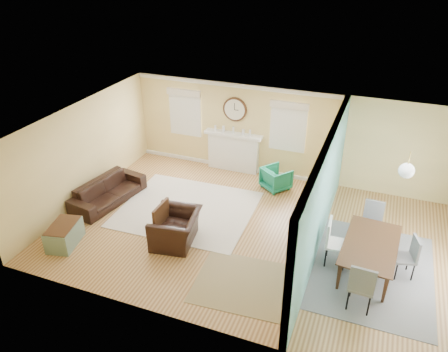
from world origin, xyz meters
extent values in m
plane|color=brown|center=(0.00, 0.00, 0.00)|extent=(9.00, 9.00, 0.00)
cube|color=tan|center=(0.00, 3.00, 1.30)|extent=(9.00, 0.02, 2.60)
cube|color=tan|center=(0.00, -3.00, 1.30)|extent=(9.00, 0.02, 2.60)
cube|color=tan|center=(-4.50, 0.00, 1.30)|extent=(0.02, 6.00, 2.60)
cube|color=white|center=(0.00, 0.00, 2.60)|extent=(9.00, 6.00, 0.02)
cube|color=tan|center=(1.50, 1.40, 1.30)|extent=(0.12, 3.20, 2.60)
cube|color=tan|center=(1.50, -2.50, 1.30)|extent=(0.12, 1.00, 2.60)
cube|color=tan|center=(1.50, -1.10, 2.40)|extent=(0.12, 1.80, 0.40)
cube|color=white|center=(1.43, -0.20, 1.10)|extent=(0.04, 0.12, 2.20)
cube|color=white|center=(1.43, -2.00, 1.10)|extent=(0.04, 0.12, 2.20)
cube|color=white|center=(1.43, -1.10, 2.20)|extent=(0.04, 1.92, 0.12)
cube|color=#6DC6C1|center=(1.57, 0.00, 1.30)|extent=(0.02, 6.00, 2.60)
cube|color=white|center=(-1.50, 2.88, 0.55)|extent=(1.50, 0.24, 1.10)
cube|color=white|center=(-1.50, 2.85, 1.13)|extent=(1.70, 0.30, 0.08)
cube|color=black|center=(-1.50, 2.98, 0.50)|extent=(0.85, 0.02, 0.75)
cube|color=gold|center=(-1.50, 2.87, 0.42)|extent=(0.85, 0.02, 0.62)
cylinder|color=#4E2F1F|center=(-1.50, 2.97, 1.85)|extent=(0.70, 0.06, 0.70)
cylinder|color=silver|center=(-1.50, 2.94, 1.85)|extent=(0.60, 0.01, 0.60)
cube|color=black|center=(-1.50, 2.93, 1.95)|extent=(0.02, 0.01, 0.20)
cube|color=black|center=(-1.44, 2.93, 1.85)|extent=(0.12, 0.01, 0.02)
cube|color=white|center=(-3.05, 2.98, 1.55)|extent=(0.90, 0.03, 1.30)
cube|color=white|center=(-3.05, 2.95, 1.55)|extent=(1.00, 0.04, 1.40)
cube|color=beige|center=(-3.05, 2.91, 2.18)|extent=(1.05, 0.10, 0.18)
cube|color=white|center=(0.05, 2.98, 1.55)|extent=(0.90, 0.03, 1.30)
cube|color=white|center=(0.05, 2.95, 1.55)|extent=(1.00, 0.04, 1.40)
cube|color=beige|center=(0.05, 2.91, 2.18)|extent=(1.05, 0.10, 0.18)
cylinder|color=gold|center=(3.00, 0.00, 2.45)|extent=(0.02, 0.02, 0.30)
sphere|color=white|center=(3.00, 0.00, 2.20)|extent=(0.30, 0.30, 0.30)
cube|color=beige|center=(-1.83, 0.38, 0.01)|extent=(3.35, 2.93, 0.02)
cube|color=#938159|center=(0.45, -1.70, 0.01)|extent=(2.13, 1.79, 0.01)
cube|color=slate|center=(2.66, -0.38, 0.01)|extent=(2.55, 3.18, 0.01)
imported|color=black|center=(-3.90, -0.01, 0.31)|extent=(1.16, 2.21, 0.61)
imported|color=black|center=(-1.47, -0.94, 0.37)|extent=(1.15, 1.27, 0.73)
imported|color=#12774A|center=(-0.02, 2.23, 0.31)|extent=(0.94, 0.95, 0.62)
cube|color=slate|center=(-3.76, -1.90, 0.24)|extent=(0.72, 0.98, 0.49)
cube|color=#4E2F1F|center=(-3.76, -1.90, 0.50)|extent=(0.68, 0.93, 0.02)
cube|color=#8E6240|center=(1.21, 1.21, 0.40)|extent=(0.45, 1.35, 0.80)
cube|color=#4E2F1F|center=(0.98, 0.80, 0.55)|extent=(0.01, 0.36, 0.22)
cube|color=#4E2F1F|center=(0.98, 0.80, 0.28)|extent=(0.01, 0.36, 0.22)
cube|color=#4E2F1F|center=(0.98, 1.21, 0.55)|extent=(0.01, 0.36, 0.22)
cube|color=#4E2F1F|center=(0.98, 1.21, 0.28)|extent=(0.01, 0.36, 0.22)
cube|color=#4E2F1F|center=(0.98, 1.61, 0.55)|extent=(0.01, 0.36, 0.22)
cube|color=#4E2F1F|center=(0.98, 1.61, 0.28)|extent=(0.01, 0.36, 0.22)
imported|color=black|center=(1.19, 1.21, 1.08)|extent=(0.26, 0.98, 0.56)
cylinder|color=white|center=(1.14, 0.12, 0.25)|extent=(0.34, 0.34, 0.50)
imported|color=#337F33|center=(1.14, 0.12, 0.68)|extent=(0.36, 0.32, 0.37)
imported|color=#4E2F1F|center=(2.66, -0.38, 0.33)|extent=(1.16, 1.93, 0.65)
cube|color=slate|center=(2.58, 0.64, 0.46)|extent=(0.44, 0.44, 0.05)
cube|color=slate|center=(2.58, 0.64, 0.72)|extent=(0.43, 0.06, 0.51)
cylinder|color=black|center=(2.76, 0.81, 0.21)|extent=(0.03, 0.03, 0.43)
cylinder|color=black|center=(2.75, 0.47, 0.21)|extent=(0.03, 0.03, 0.43)
cylinder|color=black|center=(2.41, 0.82, 0.21)|extent=(0.03, 0.03, 0.43)
cylinder|color=black|center=(2.40, 0.47, 0.21)|extent=(0.03, 0.03, 0.43)
cube|color=slate|center=(2.57, -1.50, 0.49)|extent=(0.48, 0.48, 0.05)
cube|color=slate|center=(2.57, -1.50, 0.76)|extent=(0.46, 0.07, 0.54)
cylinder|color=black|center=(2.38, -1.68, 0.23)|extent=(0.03, 0.03, 0.46)
cylinder|color=black|center=(2.40, -1.31, 0.23)|extent=(0.03, 0.03, 0.46)
cylinder|color=black|center=(2.75, -1.70, 0.23)|extent=(0.03, 0.03, 0.46)
cylinder|color=black|center=(2.77, -1.33, 0.23)|extent=(0.03, 0.03, 0.46)
cube|color=white|center=(1.98, -0.41, 0.49)|extent=(0.48, 0.48, 0.05)
cube|color=white|center=(1.98, -0.41, 0.77)|extent=(0.07, 0.46, 0.55)
cylinder|color=black|center=(1.78, -0.24, 0.23)|extent=(0.03, 0.03, 0.46)
cylinder|color=black|center=(2.16, -0.22, 0.23)|extent=(0.03, 0.03, 0.46)
cylinder|color=black|center=(1.80, -0.61, 0.23)|extent=(0.03, 0.03, 0.46)
cylinder|color=black|center=(2.17, -0.59, 0.23)|extent=(0.03, 0.03, 0.46)
cube|color=slate|center=(3.29, -0.30, 0.43)|extent=(0.50, 0.50, 0.05)
cube|color=slate|center=(3.29, -0.30, 0.67)|extent=(0.17, 0.40, 0.48)
cylinder|color=black|center=(3.49, -0.41, 0.20)|extent=(0.03, 0.03, 0.40)
cylinder|color=black|center=(3.18, -0.50, 0.20)|extent=(0.03, 0.03, 0.40)
cylinder|color=black|center=(3.40, -0.10, 0.20)|extent=(0.03, 0.03, 0.40)
cylinder|color=black|center=(3.09, -0.19, 0.20)|extent=(0.03, 0.03, 0.40)
camera|label=1|loc=(2.41, -8.02, 6.00)|focal=35.00mm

